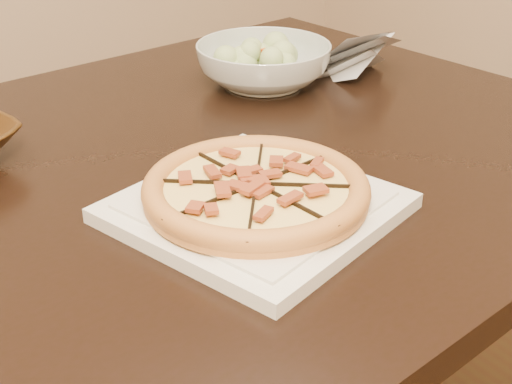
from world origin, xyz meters
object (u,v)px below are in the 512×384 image
Objects in this scene: plate at (256,207)px; salad_bowl at (264,65)px; dining_table at (136,243)px; pizza at (256,189)px.

salad_bowl is (0.27, 0.37, 0.03)m from plate.
dining_table is 0.42m from salad_bowl.
salad_bowl is (0.27, 0.37, 0.00)m from pizza.
plate reaches higher than dining_table.
dining_table is at bearing 115.47° from pizza.
dining_table is 5.89× the size of pizza.
salad_bowl reaches higher than dining_table.
salad_bowl is (0.35, 0.20, 0.13)m from dining_table.
dining_table is at bearing 115.48° from plate.
pizza is (0.08, -0.17, 0.13)m from dining_table.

